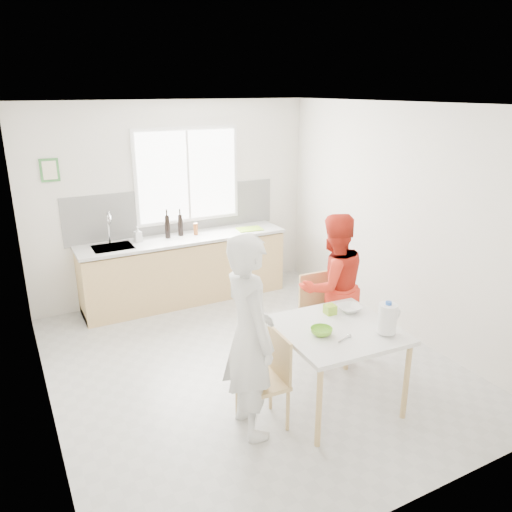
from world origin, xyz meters
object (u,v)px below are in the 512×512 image
(chair_far, at_px, (321,313))
(bowl_white, at_px, (349,309))
(chair_left, at_px, (269,376))
(bowl_green, at_px, (321,331))
(dining_table, at_px, (337,336))
(wine_bottle_b, at_px, (180,225))
(milk_jug, at_px, (388,318))
(person_white, at_px, (249,337))
(person_red, at_px, (332,287))
(wine_bottle_a, at_px, (167,226))

(chair_far, bearing_deg, bowl_white, -95.00)
(chair_left, xyz_separation_m, chair_far, (1.08, 0.76, 0.05))
(chair_left, bearing_deg, bowl_green, 84.13)
(dining_table, bearing_deg, bowl_green, -169.12)
(dining_table, bearing_deg, wine_bottle_b, 97.22)
(chair_left, xyz_separation_m, milk_jug, (0.99, -0.33, 0.48))
(chair_far, height_order, wine_bottle_b, wine_bottle_b)
(person_white, bearing_deg, chair_far, -56.00)
(milk_jug, bearing_deg, person_red, 82.30)
(person_red, relative_size, wine_bottle_b, 5.39)
(person_red, bearing_deg, chair_far, -6.16)
(chair_far, distance_m, person_white, 1.52)
(bowl_white, bearing_deg, wine_bottle_b, 103.96)
(milk_jug, bearing_deg, dining_table, 139.22)
(person_red, distance_m, bowl_white, 0.58)
(dining_table, distance_m, chair_left, 0.73)
(chair_left, distance_m, chair_far, 1.32)
(dining_table, distance_m, milk_jug, 0.49)
(dining_table, xyz_separation_m, chair_far, (0.39, 0.80, -0.19))
(person_white, distance_m, milk_jug, 1.23)
(wine_bottle_a, bearing_deg, bowl_green, -82.98)
(dining_table, distance_m, wine_bottle_a, 3.10)
(bowl_white, bearing_deg, bowl_green, -152.19)
(chair_left, distance_m, person_white, 0.46)
(bowl_white, height_order, milk_jug, milk_jug)
(person_white, relative_size, bowl_white, 7.95)
(dining_table, distance_m, chair_far, 0.91)
(bowl_green, relative_size, milk_jug, 0.68)
(dining_table, relative_size, wine_bottle_a, 3.38)
(chair_left, bearing_deg, dining_table, 90.00)
(dining_table, xyz_separation_m, bowl_white, (0.31, 0.23, 0.11))
(person_red, relative_size, wine_bottle_a, 5.06)
(person_white, distance_m, bowl_white, 1.20)
(bowl_white, bearing_deg, person_white, -171.08)
(person_white, xyz_separation_m, wine_bottle_a, (0.29, 2.97, 0.19))
(person_white, distance_m, wine_bottle_b, 3.04)
(person_white, relative_size, bowl_green, 9.15)
(bowl_green, bearing_deg, person_red, 48.80)
(dining_table, bearing_deg, chair_left, 176.84)
(person_white, height_order, wine_bottle_a, person_white)
(person_white, relative_size, person_red, 1.10)
(bowl_green, distance_m, wine_bottle_b, 3.10)
(dining_table, bearing_deg, milk_jug, -43.93)
(chair_left, xyz_separation_m, person_red, (1.20, 0.74, 0.34))
(person_white, height_order, wine_bottle_b, person_white)
(bowl_white, xyz_separation_m, wine_bottle_a, (-0.89, 2.79, 0.26))
(person_white, bearing_deg, dining_table, -90.00)
(chair_far, distance_m, wine_bottle_b, 2.44)
(chair_far, height_order, person_white, person_white)
(milk_jug, bearing_deg, bowl_green, 156.34)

